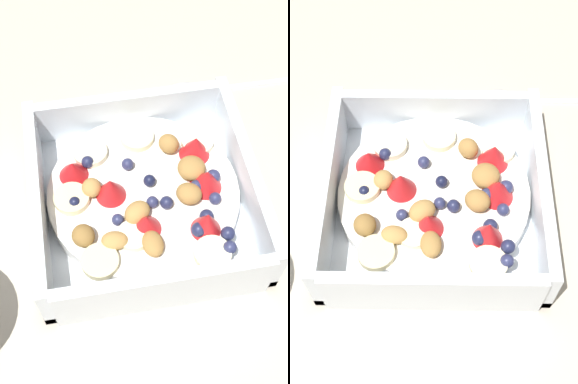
# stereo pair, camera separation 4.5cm
# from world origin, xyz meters

# --- Properties ---
(ground_plane) EXTENTS (2.40, 2.40, 0.00)m
(ground_plane) POSITION_xyz_m (0.00, 0.00, 0.00)
(ground_plane) COLOR beige
(fruit_bowl) EXTENTS (0.19, 0.19, 0.06)m
(fruit_bowl) POSITION_xyz_m (-0.00, -0.01, 0.02)
(fruit_bowl) COLOR white
(fruit_bowl) RESTS_ON ground
(spoon) EXTENTS (0.03, 0.17, 0.01)m
(spoon) POSITION_xyz_m (0.13, -0.10, 0.00)
(spoon) COLOR silver
(spoon) RESTS_ON ground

